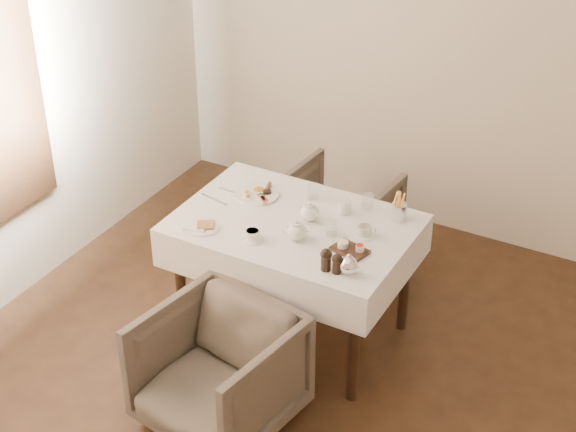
{
  "coord_description": "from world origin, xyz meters",
  "views": [
    {
      "loc": [
        1.34,
        -2.59,
        3.3
      ],
      "look_at": [
        -0.59,
        0.92,
        0.82
      ],
      "focal_mm": 55.0,
      "sensor_mm": 36.0,
      "label": 1
    }
  ],
  "objects_px": {
    "breakfast_plate": "(257,193)",
    "teapot_centre": "(310,211)",
    "armchair_near": "(218,372)",
    "armchair_far": "(336,220)",
    "table": "(294,240)"
  },
  "relations": [
    {
      "from": "armchair_near",
      "to": "breakfast_plate",
      "type": "xyz_separation_m",
      "value": [
        -0.34,
        0.97,
        0.44
      ]
    },
    {
      "from": "armchair_far",
      "to": "breakfast_plate",
      "type": "distance_m",
      "value": 0.79
    },
    {
      "from": "table",
      "to": "teapot_centre",
      "type": "relative_size",
      "value": 8.75
    },
    {
      "from": "breakfast_plate",
      "to": "teapot_centre",
      "type": "distance_m",
      "value": 0.41
    },
    {
      "from": "table",
      "to": "armchair_near",
      "type": "distance_m",
      "value": 0.87
    },
    {
      "from": "armchair_near",
      "to": "armchair_far",
      "type": "xyz_separation_m",
      "value": [
        -0.13,
        1.59,
        -0.01
      ]
    },
    {
      "from": "armchair_near",
      "to": "breakfast_plate",
      "type": "height_order",
      "value": "breakfast_plate"
    },
    {
      "from": "breakfast_plate",
      "to": "teapot_centre",
      "type": "xyz_separation_m",
      "value": [
        0.39,
        -0.1,
        0.05
      ]
    },
    {
      "from": "armchair_near",
      "to": "armchair_far",
      "type": "distance_m",
      "value": 1.6
    },
    {
      "from": "armchair_far",
      "to": "breakfast_plate",
      "type": "height_order",
      "value": "breakfast_plate"
    },
    {
      "from": "table",
      "to": "breakfast_plate",
      "type": "height_order",
      "value": "breakfast_plate"
    },
    {
      "from": "table",
      "to": "armchair_far",
      "type": "bearing_deg",
      "value": 98.37
    },
    {
      "from": "armchair_far",
      "to": "teapot_centre",
      "type": "bearing_deg",
      "value": 108.39
    },
    {
      "from": "armchair_far",
      "to": "breakfast_plate",
      "type": "bearing_deg",
      "value": 75.56
    },
    {
      "from": "armchair_near",
      "to": "breakfast_plate",
      "type": "distance_m",
      "value": 1.12
    }
  ]
}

